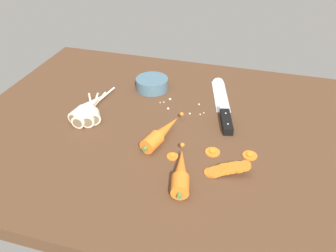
% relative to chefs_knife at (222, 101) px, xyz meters
% --- Properties ---
extents(ground_plane, '(1.20, 0.90, 0.04)m').
position_rel_chefs_knife_xyz_m(ground_plane, '(-0.13, -0.17, -0.03)').
color(ground_plane, brown).
extents(chefs_knife, '(0.12, 0.34, 0.04)m').
position_rel_chefs_knife_xyz_m(chefs_knife, '(0.00, 0.00, 0.00)').
color(chefs_knife, silver).
rests_on(chefs_knife, ground_plane).
extents(whole_carrot, '(0.08, 0.20, 0.04)m').
position_rel_chefs_knife_xyz_m(whole_carrot, '(-0.13, -0.24, 0.01)').
color(whole_carrot, orange).
rests_on(whole_carrot, ground_plane).
extents(whole_carrot_second, '(0.07, 0.19, 0.04)m').
position_rel_chefs_knife_xyz_m(whole_carrot_second, '(-0.04, -0.38, 0.01)').
color(whole_carrot_second, orange).
rests_on(whole_carrot_second, ground_plane).
extents(parsnip_front, '(0.04, 0.20, 0.04)m').
position_rel_chefs_knife_xyz_m(parsnip_front, '(-0.38, -0.19, 0.01)').
color(parsnip_front, silver).
rests_on(parsnip_front, ground_plane).
extents(parsnip_mid_left, '(0.11, 0.16, 0.04)m').
position_rel_chefs_knife_xyz_m(parsnip_mid_left, '(-0.37, -0.18, 0.01)').
color(parsnip_mid_left, silver).
rests_on(parsnip_mid_left, ground_plane).
extents(parsnip_mid_right, '(0.06, 0.23, 0.04)m').
position_rel_chefs_knife_xyz_m(parsnip_mid_right, '(-0.39, -0.17, 0.01)').
color(parsnip_mid_right, silver).
rests_on(parsnip_mid_right, ground_plane).
extents(parsnip_back, '(0.07, 0.18, 0.04)m').
position_rel_chefs_knife_xyz_m(parsnip_back, '(-0.37, -0.19, 0.01)').
color(parsnip_back, silver).
rests_on(parsnip_back, ground_plane).
extents(carrot_slice_stack, '(0.11, 0.06, 0.04)m').
position_rel_chefs_knife_xyz_m(carrot_slice_stack, '(0.06, -0.33, 0.01)').
color(carrot_slice_stack, orange).
rests_on(carrot_slice_stack, ground_plane).
extents(carrot_slice_stray_near, '(0.04, 0.04, 0.01)m').
position_rel_chefs_knife_xyz_m(carrot_slice_stray_near, '(0.11, -0.24, -0.00)').
color(carrot_slice_stray_near, orange).
rests_on(carrot_slice_stray_near, ground_plane).
extents(carrot_slice_stray_mid, '(0.04, 0.04, 0.01)m').
position_rel_chefs_knife_xyz_m(carrot_slice_stray_mid, '(0.02, -0.26, -0.00)').
color(carrot_slice_stray_mid, orange).
rests_on(carrot_slice_stray_mid, ground_plane).
extents(carrot_slice_stray_far, '(0.03, 0.03, 0.01)m').
position_rel_chefs_knife_xyz_m(carrot_slice_stray_far, '(-0.08, -0.30, -0.00)').
color(carrot_slice_stray_far, orange).
rests_on(carrot_slice_stray_far, ground_plane).
extents(prep_bowl, '(0.11, 0.11, 0.04)m').
position_rel_chefs_knife_xyz_m(prep_bowl, '(-0.25, 0.03, 0.01)').
color(prep_bowl, slate).
rests_on(prep_bowl, ground_plane).
extents(mince_crumbs, '(0.15, 0.07, 0.01)m').
position_rel_chefs_knife_xyz_m(mince_crumbs, '(-0.13, -0.05, -0.00)').
color(mince_crumbs, beige).
rests_on(mince_crumbs, ground_plane).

